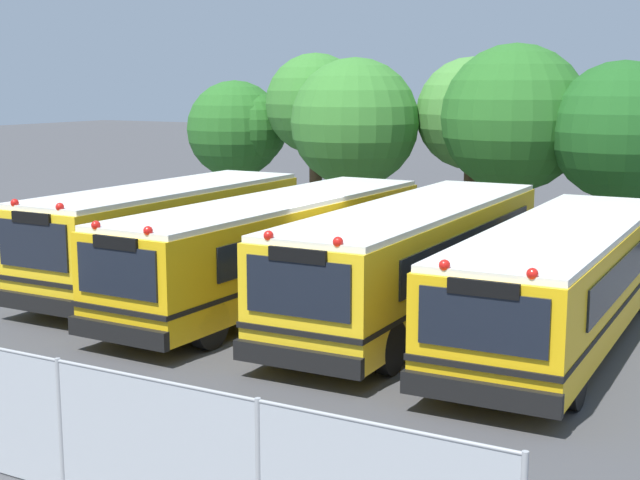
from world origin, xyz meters
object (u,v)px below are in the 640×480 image
Objects in this scene: tree_5 at (616,132)px; tree_0 at (240,129)px; tree_4 at (518,116)px; tree_1 at (313,103)px; school_bus_0 at (167,232)px; school_bus_1 at (276,245)px; tree_2 at (351,121)px; school_bus_2 at (415,256)px; school_bus_3 at (563,277)px; tree_3 at (472,115)px.

tree_0 is at bearing 176.12° from tree_5.
tree_0 is 0.82× the size of tree_4.
school_bus_0 is at bearing -80.07° from tree_1.
school_bus_1 is 10.58m from tree_2.
tree_4 is (5.70, 0.62, 0.27)m from tree_2.
school_bus_2 reaches higher than school_bus_3.
tree_0 reaches higher than school_bus_2.
tree_3 is 1.04× the size of tree_5.
school_bus_0 is 0.85× the size of school_bus_3.
school_bus_3 is at bearing -179.30° from school_bus_1.
school_bus_3 is 1.67× the size of tree_4.
tree_1 reaches higher than school_bus_0.
tree_3 reaches higher than tree_2.
tree_3 is at bearing -76.98° from school_bus_2.
tree_3 is at bearing 27.97° from tree_2.
tree_3 reaches higher than tree_0.
tree_5 reaches higher than tree_0.
school_bus_0 is 1.52× the size of tree_2.
school_bus_2 is 1.78× the size of tree_2.
school_bus_3 is 19.04m from tree_0.
school_bus_0 is at bearing -64.96° from tree_0.
tree_1 reaches higher than tree_3.
tree_1 is at bearing 150.53° from tree_2.
school_bus_2 is at bearing -3.97° from school_bus_3.
tree_4 reaches higher than tree_3.
school_bus_1 is at bearing -120.09° from tree_5.
school_bus_2 is 10.76m from tree_4.
school_bus_1 is 12.64m from tree_1.
school_bus_3 is at bearing -62.28° from tree_3.
school_bus_3 is 14.24m from tree_2.
tree_3 is 2.43m from tree_4.
tree_4 is (2.68, 10.44, 2.80)m from school_bus_1.
tree_3 is at bearing 6.69° from tree_1.
tree_4 is (5.98, 10.45, 2.75)m from school_bus_0.
tree_4 is at bearing -33.13° from tree_3.
tree_1 is at bearing 1.22° from tree_0.
tree_5 is (3.14, -0.40, -0.43)m from tree_4.
school_bus_0 is at bearing 1.62° from school_bus_1.
tree_3 reaches higher than tree_5.
tree_5 reaches higher than school_bus_0.
tree_3 is 0.94× the size of tree_4.
school_bus_0 is at bearing -119.76° from tree_4.
tree_1 reaches higher than school_bus_1.
school_bus_2 is at bearing -85.11° from tree_4.
tree_3 is (-2.92, 11.69, 2.72)m from school_bus_2.
school_bus_2 is (6.87, 0.09, -0.02)m from school_bus_0.
tree_1 is (-12.12, 11.16, 3.14)m from school_bus_3.
tree_4 is at bearing -119.77° from school_bus_0.
school_bus_0 is at bearing -1.59° from school_bus_3.
tree_3 is (9.10, 0.76, 0.68)m from tree_0.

